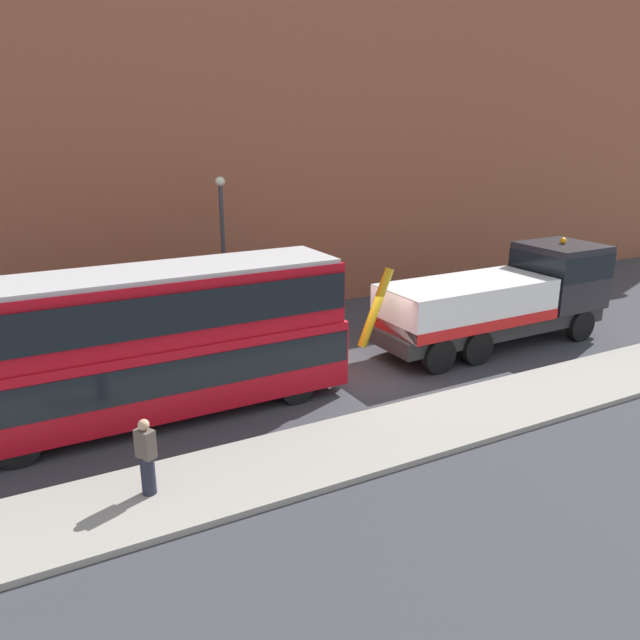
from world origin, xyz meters
name	(u,v)px	position (x,y,z in m)	size (l,w,h in m)	color
ground_plane	(355,372)	(0.00, 0.00, 0.00)	(120.00, 120.00, 0.00)	#38383D
near_kerb	(438,422)	(0.00, -4.20, 0.07)	(60.00, 2.80, 0.15)	gray
building_facade	(250,113)	(0.00, 8.30, 8.07)	(60.00, 1.50, 16.00)	#935138
recovery_tow_truck	(504,297)	(6.08, -0.15, 1.76)	(10.15, 2.72, 3.67)	#2D2D2D
double_decker_bus	(144,340)	(-6.59, -0.15, 2.23)	(11.07, 2.66, 4.06)	#B70C19
pedestrian_onlooker	(147,458)	(-7.53, -4.05, 0.99)	(0.41, 0.47, 1.71)	#232333
street_lamp	(223,241)	(-2.12, 6.11, 3.47)	(0.36, 0.36, 5.83)	#38383D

